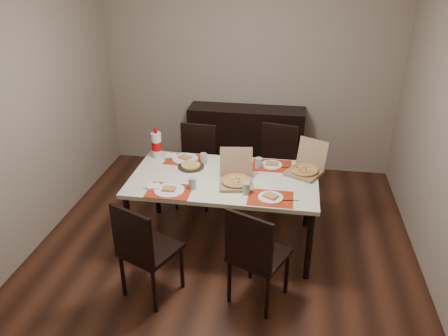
{
  "coord_description": "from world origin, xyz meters",
  "views": [
    {
      "loc": [
        0.58,
        -3.58,
        2.7
      ],
      "look_at": [
        -0.03,
        0.12,
        0.85
      ],
      "focal_mm": 35.0,
      "sensor_mm": 36.0,
      "label": 1
    }
  ],
  "objects": [
    {
      "name": "chair_far_left",
      "position": [
        -0.48,
        0.92,
        0.51
      ],
      "size": [
        0.44,
        0.44,
        0.93
      ],
      "color": "black",
      "rests_on": "ground"
    },
    {
      "name": "soda_bottle",
      "position": [
        -0.8,
        0.47,
        0.89
      ],
      "size": [
        0.11,
        0.11,
        0.33
      ],
      "color": "silver",
      "rests_on": "dining_table"
    },
    {
      "name": "ground",
      "position": [
        0.0,
        0.0,
        -0.01
      ],
      "size": [
        3.8,
        4.0,
        0.02
      ],
      "primitive_type": "cube",
      "color": "#452215",
      "rests_on": "ground"
    },
    {
      "name": "dip_bowl",
      "position": [
        0.14,
        0.26,
        0.76
      ],
      "size": [
        0.14,
        0.14,
        0.03
      ],
      "primitive_type": "imported",
      "rotation": [
        0.0,
        0.0,
        -0.36
      ],
      "color": "white",
      "rests_on": "dining_table"
    },
    {
      "name": "room_walls",
      "position": [
        0.0,
        0.43,
        1.73
      ],
      "size": [
        3.84,
        4.02,
        2.62
      ],
      "color": "gray",
      "rests_on": "ground"
    },
    {
      "name": "setting_far_right",
      "position": [
        0.38,
        0.43,
        0.77
      ],
      "size": [
        0.49,
        0.3,
        0.11
      ],
      "color": "#AB230B",
      "rests_on": "dining_table"
    },
    {
      "name": "setting_near_right",
      "position": [
        0.38,
        -0.2,
        0.77
      ],
      "size": [
        0.51,
        0.3,
        0.11
      ],
      "color": "#AB230B",
      "rests_on": "dining_table"
    },
    {
      "name": "pizza_box_right",
      "position": [
        0.75,
        0.34,
        0.8
      ],
      "size": [
        0.43,
        0.45,
        0.31
      ],
      "color": "#82674B",
      "rests_on": "dining_table"
    },
    {
      "name": "sideboard",
      "position": [
        0.0,
        1.78,
        0.45
      ],
      "size": [
        1.5,
        0.4,
        0.9
      ],
      "primitive_type": "cube",
      "color": "black",
      "rests_on": "ground"
    },
    {
      "name": "faina_plate",
      "position": [
        -0.39,
        0.28,
        0.76
      ],
      "size": [
        0.27,
        0.27,
        0.03
      ],
      "color": "black",
      "rests_on": "dining_table"
    },
    {
      "name": "chair_far_right",
      "position": [
        0.44,
        1.06,
        0.51
      ],
      "size": [
        0.49,
        0.49,
        0.93
      ],
      "color": "black",
      "rests_on": "ground"
    },
    {
      "name": "setting_near_left",
      "position": [
        -0.44,
        -0.21,
        0.77
      ],
      "size": [
        0.49,
        0.3,
        0.11
      ],
      "color": "#AB230B",
      "rests_on": "dining_table"
    },
    {
      "name": "pizza_box_center",
      "position": [
        0.11,
        0.01,
        0.8
      ],
      "size": [
        0.35,
        0.38,
        0.31
      ],
      "color": "#82674B",
      "rests_on": "dining_table"
    },
    {
      "name": "setting_far_left",
      "position": [
        -0.46,
        0.44,
        0.77
      ],
      "size": [
        0.48,
        0.3,
        0.11
      ],
      "color": "#AB230B",
      "rests_on": "dining_table"
    },
    {
      "name": "napkin_loose",
      "position": [
        0.09,
        0.03,
        0.76
      ],
      "size": [
        0.15,
        0.14,
        0.02
      ],
      "primitive_type": "cube",
      "rotation": [
        0.0,
        0.0,
        0.34
      ],
      "color": "white",
      "rests_on": "dining_table"
    },
    {
      "name": "chair_near_left",
      "position": [
        -0.55,
        -0.79,
        0.51
      ],
      "size": [
        0.56,
        0.56,
        0.93
      ],
      "color": "black",
      "rests_on": "ground"
    },
    {
      "name": "chair_near_right",
      "position": [
        0.37,
        -0.71,
        0.51
      ],
      "size": [
        0.55,
        0.55,
        0.93
      ],
      "color": "black",
      "rests_on": "ground"
    },
    {
      "name": "dining_table",
      "position": [
        -0.03,
        0.12,
        0.68
      ],
      "size": [
        1.8,
        1.0,
        0.75
      ],
      "color": "beige",
      "rests_on": "ground"
    }
  ]
}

